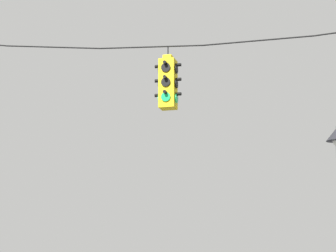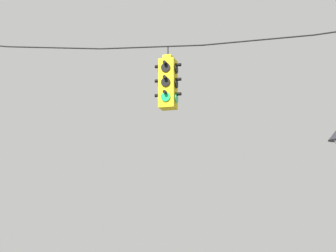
# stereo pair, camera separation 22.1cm
# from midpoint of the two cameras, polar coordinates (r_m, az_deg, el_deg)

# --- Properties ---
(span_wire) EXTENTS (16.32, 0.03, 0.82)m
(span_wire) POSITION_cam_midpoint_polar(r_m,az_deg,el_deg) (13.97, 7.29, 8.41)
(span_wire) COLOR black
(traffic_light_over_intersection) EXTENTS (0.58, 0.58, 1.37)m
(traffic_light_over_intersection) POSITION_cam_midpoint_polar(r_m,az_deg,el_deg) (14.02, -0.45, 3.74)
(traffic_light_over_intersection) COLOR yellow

